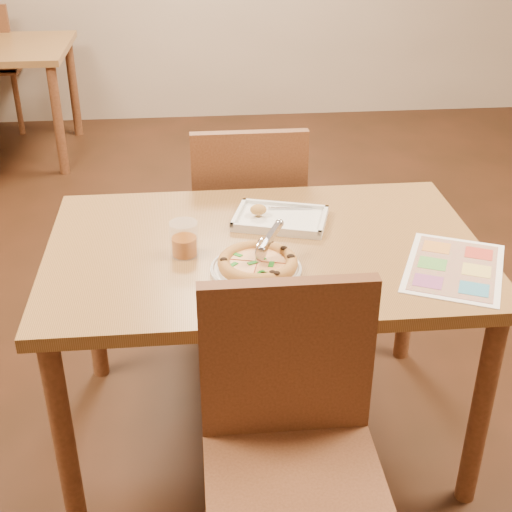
{
  "coord_description": "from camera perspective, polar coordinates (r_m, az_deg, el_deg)",
  "views": [
    {
      "loc": [
        -0.2,
        -1.87,
        1.73
      ],
      "look_at": [
        -0.04,
        -0.15,
        0.77
      ],
      "focal_mm": 50.0,
      "sensor_mm": 36.0,
      "label": 1
    }
  ],
  "objects": [
    {
      "name": "glass_tumbler",
      "position": [
        2.07,
        -5.77,
        1.22
      ],
      "size": [
        0.08,
        0.08,
        0.1
      ],
      "rotation": [
        0.0,
        0.0,
        0.09
      ],
      "color": "#8D410A",
      "rests_on": "dining_table"
    },
    {
      "name": "chair_near",
      "position": [
        1.73,
        2.82,
        -13.11
      ],
      "size": [
        0.42,
        0.42,
        0.47
      ],
      "color": "brown",
      "rests_on": "ground"
    },
    {
      "name": "chair_far",
      "position": [
        2.74,
        -0.67,
        3.93
      ],
      "size": [
        0.42,
        0.42,
        0.47
      ],
      "rotation": [
        0.0,
        0.0,
        3.14
      ],
      "color": "brown",
      "rests_on": "ground"
    },
    {
      "name": "pizza",
      "position": [
        1.99,
        0.14,
        -0.53
      ],
      "size": [
        0.23,
        0.23,
        0.03
      ],
      "rotation": [
        0.0,
        0.0,
        -0.25
      ],
      "color": "#C47C42",
      "rests_on": "plate"
    },
    {
      "name": "room",
      "position": [
        1.92,
        0.8,
        17.68
      ],
      "size": [
        7.0,
        7.0,
        7.0
      ],
      "color": "#341A0E",
      "rests_on": "ground"
    },
    {
      "name": "menu",
      "position": [
        2.09,
        15.57,
        -0.9
      ],
      "size": [
        0.39,
        0.44,
        0.0
      ],
      "primitive_type": "cube",
      "rotation": [
        0.0,
        0.0,
        -0.42
      ],
      "color": "white",
      "rests_on": "dining_table"
    },
    {
      "name": "dining_table",
      "position": [
        2.18,
        0.67,
        -1.13
      ],
      "size": [
        1.3,
        0.85,
        0.72
      ],
      "color": "olive",
      "rests_on": "ground"
    },
    {
      "name": "plate",
      "position": [
        1.99,
        0.0,
        -1.08
      ],
      "size": [
        0.28,
        0.28,
        0.01
      ],
      "primitive_type": "cylinder",
      "rotation": [
        0.0,
        0.0,
        -0.12
      ],
      "color": "silver",
      "rests_on": "dining_table"
    },
    {
      "name": "pizza_cutter",
      "position": [
        1.99,
        0.97,
        1.25
      ],
      "size": [
        0.09,
        0.12,
        0.08
      ],
      "rotation": [
        0.0,
        0.0,
        0.96
      ],
      "color": "silver",
      "rests_on": "pizza"
    },
    {
      "name": "appetizer_tray",
      "position": [
        2.27,
        1.82,
        2.96
      ],
      "size": [
        0.33,
        0.27,
        0.06
      ],
      "rotation": [
        0.0,
        0.0,
        -0.29
      ],
      "color": "silver",
      "rests_on": "dining_table"
    }
  ]
}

